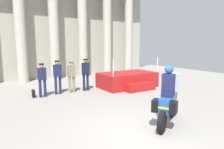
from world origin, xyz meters
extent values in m
plane|color=gray|center=(0.00, 0.00, 0.00)|extent=(28.00, 28.00, 0.00)
cube|color=#A49F91|center=(0.62, 11.19, 3.81)|extent=(17.14, 0.30, 7.61)
cylinder|color=#B2AD9E|center=(-1.57, 10.24, 3.45)|extent=(0.69, 0.69, 6.89)
cylinder|color=#B2AD9E|center=(0.62, 10.24, 3.45)|extent=(0.69, 0.69, 6.89)
cylinder|color=#B2AD9E|center=(2.82, 10.24, 3.45)|extent=(0.69, 0.69, 6.89)
cylinder|color=#B2AD9E|center=(5.02, 10.24, 3.45)|extent=(0.69, 0.69, 6.89)
cylinder|color=#B2AD9E|center=(7.22, 10.24, 3.45)|extent=(0.69, 0.69, 6.89)
cube|color=#A51919|center=(3.40, 5.24, 0.44)|extent=(3.28, 1.90, 0.87)
cube|color=#A51919|center=(3.40, 4.04, 0.22)|extent=(1.81, 0.50, 0.44)
cylinder|color=silver|center=(1.84, 4.37, 1.32)|extent=(0.05, 0.05, 0.90)
cylinder|color=silver|center=(4.97, 4.37, 1.32)|extent=(0.05, 0.05, 0.90)
cylinder|color=#191E42|center=(-1.55, 5.54, 0.42)|extent=(0.13, 0.13, 0.85)
cylinder|color=#191E42|center=(-1.33, 5.54, 0.42)|extent=(0.13, 0.13, 0.85)
cube|color=#191E42|center=(-1.44, 5.54, 1.13)|extent=(0.39, 0.24, 0.57)
sphere|color=tan|center=(-1.44, 5.54, 1.52)|extent=(0.21, 0.21, 0.21)
cylinder|color=black|center=(-1.44, 5.54, 1.60)|extent=(0.24, 0.24, 0.06)
cylinder|color=#191E42|center=(-0.75, 5.72, 0.46)|extent=(0.13, 0.13, 0.92)
cylinder|color=#191E42|center=(-0.53, 5.72, 0.46)|extent=(0.13, 0.13, 0.92)
cube|color=#191E42|center=(-0.64, 5.72, 1.21)|extent=(0.39, 0.24, 0.60)
sphere|color=tan|center=(-0.64, 5.72, 1.62)|extent=(0.21, 0.21, 0.21)
cylinder|color=black|center=(-0.64, 5.72, 1.70)|extent=(0.24, 0.24, 0.06)
cylinder|color=#7A7056|center=(-0.02, 5.68, 0.42)|extent=(0.13, 0.13, 0.84)
cylinder|color=#7A7056|center=(0.20, 5.68, 0.42)|extent=(0.13, 0.13, 0.84)
cube|color=#7A7056|center=(0.09, 5.68, 1.13)|extent=(0.39, 0.24, 0.57)
sphere|color=beige|center=(0.09, 5.68, 1.52)|extent=(0.21, 0.21, 0.21)
cylinder|color=#494334|center=(0.09, 5.68, 1.59)|extent=(0.24, 0.24, 0.06)
cylinder|color=#141938|center=(0.79, 5.69, 0.44)|extent=(0.13, 0.13, 0.88)
cylinder|color=#141938|center=(1.01, 5.69, 0.44)|extent=(0.13, 0.13, 0.88)
cube|color=#141938|center=(0.90, 5.69, 1.21)|extent=(0.39, 0.24, 0.65)
sphere|color=tan|center=(0.90, 5.69, 1.64)|extent=(0.21, 0.21, 0.21)
cylinder|color=black|center=(0.90, 5.69, 1.72)|extent=(0.24, 0.24, 0.06)
cylinder|color=black|center=(1.71, 0.33, 0.32)|extent=(0.61, 0.40, 0.64)
cylinder|color=black|center=(0.45, -0.38, 0.32)|extent=(0.63, 0.44, 0.64)
cube|color=#1E4C99|center=(1.08, -0.03, 0.72)|extent=(1.24, 0.89, 0.44)
ellipsoid|color=#1E4C99|center=(1.21, 0.05, 1.04)|extent=(0.61, 0.53, 0.26)
cube|color=yellow|center=(1.08, -0.03, 0.70)|extent=(1.26, 0.91, 0.06)
cube|color=silver|center=(1.60, 0.27, 1.34)|extent=(0.33, 0.43, 0.47)
cube|color=black|center=(0.51, -0.05, 0.72)|extent=(0.40, 0.33, 0.36)
cube|color=black|center=(0.77, -0.50, 0.72)|extent=(0.40, 0.33, 0.36)
cube|color=#191E42|center=(0.97, -0.09, 1.01)|extent=(0.52, 0.49, 0.14)
cube|color=#191E42|center=(0.97, -0.09, 1.36)|extent=(0.40, 0.44, 0.56)
sphere|color=#1E4C99|center=(0.99, -0.08, 1.77)|extent=(0.26, 0.26, 0.26)
cube|color=black|center=(-1.84, 5.74, 0.18)|extent=(0.10, 0.32, 0.36)
camera|label=1|loc=(-3.72, -4.25, 2.52)|focal=32.34mm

